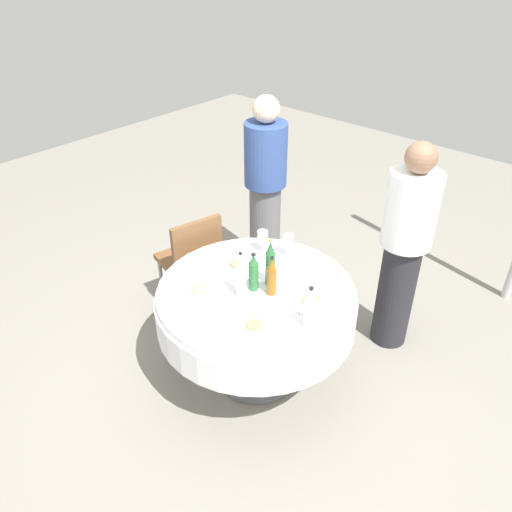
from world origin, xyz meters
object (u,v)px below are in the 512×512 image
bottle_amber_front (272,277)px  chair_right (192,257)px  bottle_green_rear (270,263)px  plate_east (255,326)px  plate_outer (237,265)px  bottle_clear_near (241,276)px  person_near (265,189)px  person_front (404,247)px  wine_glass_rear (289,241)px  plate_far (200,289)px  wine_glass_inner (263,237)px  plate_south (311,302)px  dining_table (256,308)px  bottle_green_mid (253,273)px  bottle_clear_inner (310,309)px

bottle_amber_front → chair_right: bottle_amber_front is taller
bottle_green_rear → chair_right: 0.94m
chair_right → plate_east: bearing=-100.4°
bottle_green_rear → plate_outer: 0.32m
bottle_clear_near → person_near: person_near is taller
person_front → plate_east: bearing=-74.5°
bottle_green_rear → person_near: bearing=-137.7°
wine_glass_rear → plate_outer: bearing=-27.6°
bottle_clear_near → plate_far: bearing=-59.6°
wine_glass_rear → bottle_clear_near: bearing=7.0°
bottle_clear_near → chair_right: bearing=-111.2°
plate_far → person_front: 1.40m
wine_glass_inner → plate_south: bearing=67.4°
wine_glass_inner → plate_far: 0.61m
dining_table → bottle_green_rear: 0.32m
dining_table → bottle_green_mid: bottle_green_mid is taller
dining_table → plate_outer: size_ratio=5.94×
wine_glass_inner → plate_south: (0.25, 0.60, -0.10)m
plate_south → bottle_amber_front: bearing=-72.1°
dining_table → person_front: 1.09m
wine_glass_inner → bottle_amber_front: bearing=47.4°
bottle_green_mid → wine_glass_rear: size_ratio=1.61×
bottle_clear_inner → person_front: person_front is taller
wine_glass_rear → plate_east: 0.78m
person_front → bottle_clear_inner: bearing=-64.9°
plate_outer → plate_south: same height
plate_east → plate_south: same height
bottle_amber_front → wine_glass_inner: 0.48m
dining_table → plate_far: size_ratio=5.03×
chair_right → bottle_green_mid: bearing=-90.7°
bottle_amber_front → wine_glass_rear: (-0.40, -0.19, -0.01)m
bottle_clear_inner → bottle_green_rear: 0.46m
plate_far → plate_east: same height
bottle_green_rear → wine_glass_rear: 0.34m
plate_outer → person_near: bearing=-150.0°
plate_far → plate_south: (-0.35, 0.59, 0.00)m
dining_table → bottle_green_rear: bearing=167.4°
plate_far → plate_east: (0.03, 0.48, 0.00)m
bottle_green_rear → plate_east: bottle_green_rear is taller
bottle_clear_inner → plate_south: size_ratio=1.08×
person_near → chair_right: person_near is taller
plate_outer → plate_south: (-0.01, 0.60, 0.00)m
dining_table → wine_glass_inner: wine_glass_inner is taller
plate_far → plate_south: same height
plate_outer → person_near: size_ratio=0.13×
bottle_amber_front → chair_right: size_ratio=0.31×
plate_south → wine_glass_rear: bearing=-126.7°
plate_far → person_front: (-1.19, 0.74, 0.06)m
bottle_amber_front → person_near: (-0.94, -0.86, -0.03)m
bottle_amber_front → person_front: 1.00m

